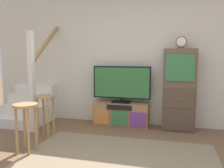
# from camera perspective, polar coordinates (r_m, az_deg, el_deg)

# --- Properties ---
(back_wall) EXTENTS (6.40, 0.12, 2.70)m
(back_wall) POSITION_cam_1_polar(r_m,az_deg,el_deg) (4.76, 6.55, 6.53)
(back_wall) COLOR beige
(back_wall) RESTS_ON ground_plane
(area_rug) EXTENTS (2.60, 1.80, 0.01)m
(area_rug) POSITION_cam_1_polar(r_m,az_deg,el_deg) (3.24, 1.24, -18.18)
(area_rug) COLOR #847056
(area_rug) RESTS_ON ground_plane
(media_console) EXTENTS (1.07, 0.38, 0.46)m
(media_console) POSITION_cam_1_polar(r_m,az_deg,el_deg) (4.69, 2.24, -7.28)
(media_console) COLOR #997047
(media_console) RESTS_ON ground_plane
(television) EXTENTS (1.13, 0.22, 0.71)m
(television) POSITION_cam_1_polar(r_m,az_deg,el_deg) (4.61, 2.34, 0.16)
(television) COLOR black
(television) RESTS_ON media_console
(side_cabinet) EXTENTS (0.58, 0.38, 1.50)m
(side_cabinet) POSITION_cam_1_polar(r_m,az_deg,el_deg) (4.50, 15.92, -1.40)
(side_cabinet) COLOR brown
(side_cabinet) RESTS_ON ground_plane
(desk_clock) EXTENTS (0.19, 0.08, 0.22)m
(desk_clock) POSITION_cam_1_polar(r_m,az_deg,el_deg) (4.45, 16.37, 9.61)
(desk_clock) COLOR #4C3823
(desk_clock) RESTS_ON side_cabinet
(staircase) EXTENTS (1.00, 1.36, 2.20)m
(staircase) POSITION_cam_1_polar(r_m,az_deg,el_deg) (5.42, -18.19, -4.16)
(staircase) COLOR silver
(staircase) RESTS_ON ground_plane
(bar_stool_near) EXTENTS (0.34, 0.34, 0.70)m
(bar_stool_near) POSITION_cam_1_polar(r_m,az_deg,el_deg) (3.56, -20.10, -7.39)
(bar_stool_near) COLOR #A37A4C
(bar_stool_near) RESTS_ON ground_plane
(bar_stool_far) EXTENTS (0.34, 0.34, 0.71)m
(bar_stool_far) POSITION_cam_1_polar(r_m,az_deg,el_deg) (4.13, -15.82, -5.20)
(bar_stool_far) COLOR #A37A4C
(bar_stool_far) RESTS_ON ground_plane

